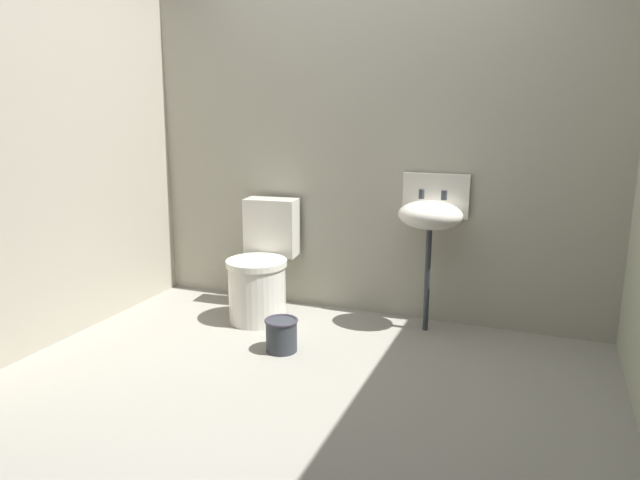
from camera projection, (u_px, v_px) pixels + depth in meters
The scene contains 6 objects.
ground_plane at pixel (300, 389), 3.01m from camera, with size 3.57×2.71×0.08m, color gray.
wall_back at pixel (371, 146), 3.83m from camera, with size 3.57×0.10×2.28m, color #A4A18F.
wall_left at pixel (53, 151), 3.42m from camera, with size 0.10×2.51×2.28m, color #A8A08E.
toilet_near_wall at pixel (262, 271), 3.88m from camera, with size 0.44×0.63×0.78m.
sink at pixel (431, 214), 3.56m from camera, with size 0.42×0.35×0.99m.
bucket at pixel (281, 334), 3.37m from camera, with size 0.20×0.20×0.20m.
Camera 1 is at (1.11, -2.52, 1.40)m, focal length 32.34 mm.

